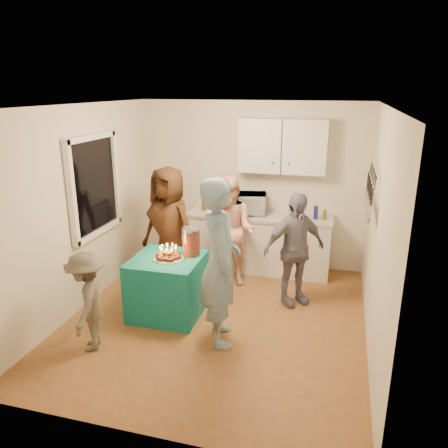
% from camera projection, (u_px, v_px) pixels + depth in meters
% --- Properties ---
extents(floor, '(4.00, 4.00, 0.00)m').
position_uv_depth(floor, '(217.00, 319.00, 5.50)').
color(floor, brown).
rests_on(floor, ground).
extents(ceiling, '(4.00, 4.00, 0.00)m').
position_uv_depth(ceiling, '(215.00, 106.00, 4.71)').
color(ceiling, white).
rests_on(ceiling, floor).
extents(back_wall, '(3.60, 3.60, 0.00)m').
position_uv_depth(back_wall, '(251.00, 185.00, 6.94)').
color(back_wall, silver).
rests_on(back_wall, floor).
extents(left_wall, '(4.00, 4.00, 0.00)m').
position_uv_depth(left_wall, '(81.00, 210.00, 5.55)').
color(left_wall, silver).
rests_on(left_wall, floor).
extents(right_wall, '(4.00, 4.00, 0.00)m').
position_uv_depth(right_wall, '(378.00, 234.00, 4.65)').
color(right_wall, silver).
rests_on(right_wall, floor).
extents(window_night, '(0.04, 1.00, 1.20)m').
position_uv_depth(window_night, '(94.00, 186.00, 5.75)').
color(window_night, black).
rests_on(window_night, left_wall).
extents(counter, '(2.20, 0.58, 0.86)m').
position_uv_depth(counter, '(259.00, 244.00, 6.88)').
color(counter, white).
rests_on(counter, floor).
extents(countertop, '(2.24, 0.62, 0.05)m').
position_uv_depth(countertop, '(259.00, 216.00, 6.74)').
color(countertop, beige).
rests_on(countertop, counter).
extents(upper_cabinet, '(1.30, 0.30, 0.80)m').
position_uv_depth(upper_cabinet, '(283.00, 146.00, 6.48)').
color(upper_cabinet, white).
rests_on(upper_cabinet, back_wall).
extents(pot_rack, '(0.12, 1.00, 0.60)m').
position_uv_depth(pot_rack, '(370.00, 191.00, 5.23)').
color(pot_rack, black).
rests_on(pot_rack, right_wall).
extents(microwave, '(0.64, 0.49, 0.32)m').
position_uv_depth(microwave, '(247.00, 204.00, 6.74)').
color(microwave, white).
rests_on(microwave, countertop).
extents(party_table, '(0.86, 0.86, 0.76)m').
position_uv_depth(party_table, '(168.00, 286.00, 5.54)').
color(party_table, '#117571').
rests_on(party_table, floor).
extents(donut_cake, '(0.38, 0.38, 0.18)m').
position_uv_depth(donut_cake, '(168.00, 252.00, 5.37)').
color(donut_cake, '#381C0C').
rests_on(donut_cake, party_table).
extents(punch_jar, '(0.22, 0.22, 0.34)m').
position_uv_depth(punch_jar, '(191.00, 242.00, 5.47)').
color(punch_jar, red).
rests_on(punch_jar, party_table).
extents(man_birthday, '(0.68, 0.82, 1.91)m').
position_uv_depth(man_birthday, '(220.00, 263.00, 4.78)').
color(man_birthday, '#7796AE').
rests_on(man_birthday, floor).
extents(woman_back_left, '(1.00, 0.82, 1.76)m').
position_uv_depth(woman_back_left, '(169.00, 228.00, 6.21)').
color(woman_back_left, '#573019').
rests_on(woman_back_left, floor).
extents(woman_back_center, '(0.92, 0.80, 1.61)m').
position_uv_depth(woman_back_center, '(230.00, 231.00, 6.28)').
color(woman_back_center, '#FF9785').
rests_on(woman_back_center, floor).
extents(woman_back_right, '(0.94, 0.84, 1.53)m').
position_uv_depth(woman_back_right, '(294.00, 249.00, 5.71)').
color(woman_back_right, black).
rests_on(woman_back_right, floor).
extents(child_near_left, '(0.64, 0.83, 1.13)m').
position_uv_depth(child_near_left, '(87.00, 302.00, 4.74)').
color(child_near_left, '#4C463D').
rests_on(child_near_left, floor).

